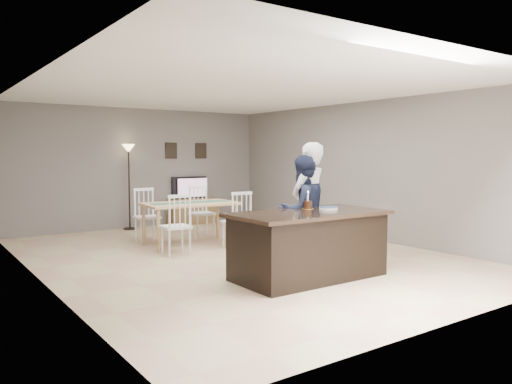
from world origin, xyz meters
TOP-DOWN VIEW (x-y plane):
  - floor at (0.00, 0.00)m, footprint 8.00×8.00m
  - room_shell at (0.00, 0.00)m, footprint 8.00×8.00m
  - kitchen_island at (0.00, -1.80)m, footprint 2.15×1.10m
  - tv_console at (1.20, 3.77)m, footprint 1.20×0.40m
  - television at (1.20, 3.84)m, footprint 0.91×0.12m
  - tv_screen_glow at (1.20, 3.76)m, footprint 0.78×0.00m
  - picture_frames at (1.15, 3.98)m, footprint 1.10×0.02m
  - doorway at (-2.99, -2.30)m, footprint 0.00×2.10m
  - woman at (0.48, -1.25)m, footprint 0.77×0.61m
  - man at (0.35, -1.25)m, footprint 0.83×0.66m
  - birthday_cake at (0.20, -1.56)m, footprint 0.16×0.16m
  - plate_stack at (0.37, -1.79)m, footprint 0.27×0.27m
  - dining_table at (-0.15, 1.31)m, footprint 1.74×1.99m
  - floor_lamp at (-0.36, 3.79)m, footprint 0.28×0.28m

SIDE VIEW (x-z plane):
  - floor at x=0.00m, z-range 0.00..0.00m
  - tv_console at x=1.20m, z-range 0.00..0.60m
  - kitchen_island at x=0.00m, z-range 0.00..0.90m
  - dining_table at x=-0.15m, z-range 0.14..1.16m
  - man at x=0.35m, z-range 0.00..1.66m
  - television at x=1.20m, z-range 0.60..1.13m
  - tv_screen_glow at x=1.20m, z-range 0.48..1.26m
  - woman at x=0.48m, z-range 0.00..1.84m
  - plate_stack at x=0.37m, z-range 0.90..0.94m
  - birthday_cake at x=0.20m, z-range 0.83..1.09m
  - doorway at x=-2.99m, z-range -0.07..2.58m
  - floor_lamp at x=-0.36m, z-range 0.52..2.41m
  - room_shell at x=0.00m, z-range -2.32..5.68m
  - picture_frames at x=1.15m, z-range 1.56..1.94m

